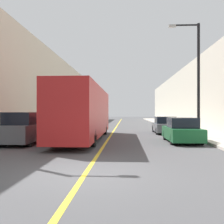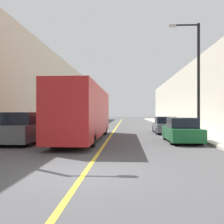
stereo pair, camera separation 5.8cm
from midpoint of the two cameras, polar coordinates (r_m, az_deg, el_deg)
name	(u,v)px [view 1 (the left image)]	position (r m, az deg, el deg)	size (l,w,h in m)	color
ground_plane	(85,175)	(8.22, -6.17, -13.40)	(200.00, 200.00, 0.00)	#474749
sidewalk_left	(65,125)	(38.99, -10.28, -2.73)	(3.29, 72.00, 0.15)	#B2AA9E
sidewalk_right	(171,125)	(38.48, 12.69, -2.76)	(3.29, 72.00, 0.15)	#B2AA9E
building_row_left	(40,89)	(40.10, -15.37, 4.94)	(4.00, 72.00, 10.77)	beige
building_row_right	(197,97)	(39.27, 17.95, 3.18)	(4.00, 72.00, 8.22)	#B7B2A3
road_center_line	(117,125)	(37.97, 1.13, -2.91)	(0.16, 72.00, 0.01)	gold
bus	(85,112)	(18.36, -5.98, -0.03)	(2.41, 12.89, 3.55)	#AD1E1E
parked_suv_left	(25,129)	(16.79, -18.53, -3.53)	(1.87, 4.76, 1.90)	#51565B
car_right_near	(182,131)	(17.13, 14.85, -4.06)	(1.87, 4.46, 1.56)	#145128
car_right_mid	(165,126)	(24.03, 11.34, -2.95)	(1.87, 4.57, 1.51)	#51565B
street_lamp_right	(196,73)	(19.54, 17.78, 8.01)	(2.19, 0.24, 8.00)	black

